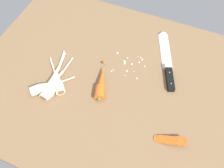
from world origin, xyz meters
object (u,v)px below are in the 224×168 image
object	(u,v)px
chefs_knife	(166,57)
parsnip_mid_left	(57,80)
carrot_slice_stack	(170,140)
parsnip_back	(53,84)
parsnip_outer	(45,87)
whole_carrot	(101,83)
parsnip_front	(53,81)
parsnip_mid_right	(54,79)

from	to	relation	value
chefs_knife	parsnip_mid_left	distance (cm)	48.98
chefs_knife	carrot_slice_stack	bearing A→B (deg)	-72.28
parsnip_back	carrot_slice_stack	xyz separation A→B (cm)	(50.76, -4.47, -0.51)
parsnip_outer	parsnip_back	bearing A→B (deg)	45.28
whole_carrot	parsnip_outer	bearing A→B (deg)	-153.33
chefs_knife	parsnip_outer	xyz separation A→B (cm)	(-41.35, -34.95, 1.33)
whole_carrot	parsnip_mid_left	distance (cm)	18.42
parsnip_outer	carrot_slice_stack	size ratio (longest dim) A/B	1.33
parsnip_mid_left	carrot_slice_stack	world-z (taller)	parsnip_mid_left
parsnip_mid_left	carrot_slice_stack	size ratio (longest dim) A/B	1.38
parsnip_front	parsnip_mid_right	world-z (taller)	same
parsnip_mid_left	parsnip_front	bearing A→B (deg)	-136.50
parsnip_front	chefs_knife	bearing A→B (deg)	38.50
parsnip_back	carrot_slice_stack	distance (cm)	50.96
parsnip_back	carrot_slice_stack	bearing A→B (deg)	-5.04
parsnip_mid_right	parsnip_back	xyz separation A→B (cm)	(0.87, -2.15, 0.00)
chefs_knife	parsnip_mid_right	size ratio (longest dim) A/B	1.44
parsnip_mid_right	carrot_slice_stack	xyz separation A→B (cm)	(51.62, -6.63, -0.51)
chefs_knife	parsnip_mid_left	size ratio (longest dim) A/B	2.11
whole_carrot	parsnip_mid_left	world-z (taller)	whole_carrot
whole_carrot	parsnip_back	world-z (taller)	whole_carrot
parsnip_front	carrot_slice_stack	bearing A→B (deg)	-5.88
parsnip_front	parsnip_mid_right	distance (cm)	1.31
parsnip_back	parsnip_front	bearing A→B (deg)	136.10
parsnip_back	parsnip_outer	distance (cm)	3.43
parsnip_mid_left	parsnip_mid_right	world-z (taller)	same
parsnip_mid_left	parsnip_mid_right	xyz separation A→B (cm)	(-1.38, -0.01, -0.00)
parsnip_outer	carrot_slice_stack	world-z (taller)	parsnip_outer
parsnip_mid_right	carrot_slice_stack	size ratio (longest dim) A/B	2.03
whole_carrot	parsnip_front	xyz separation A→B (cm)	(-18.92, -7.00, -0.12)
parsnip_back	carrot_slice_stack	world-z (taller)	parsnip_back
parsnip_front	whole_carrot	bearing A→B (deg)	20.29
parsnip_mid_left	parsnip_back	size ratio (longest dim) A/B	0.68
parsnip_mid_right	parsnip_back	world-z (taller)	same
parsnip_front	parsnip_mid_right	bearing A→B (deg)	89.60
carrot_slice_stack	parsnip_front	bearing A→B (deg)	174.12
chefs_knife	carrot_slice_stack	xyz separation A→B (cm)	(11.82, -36.99, 0.81)
parsnip_mid_right	whole_carrot	bearing A→B (deg)	16.74
carrot_slice_stack	whole_carrot	bearing A→B (deg)	159.38
parsnip_mid_left	carrot_slice_stack	distance (cm)	50.68
parsnip_back	parsnip_outer	size ratio (longest dim) A/B	1.52
parsnip_outer	parsnip_mid_right	bearing A→B (deg)	71.34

